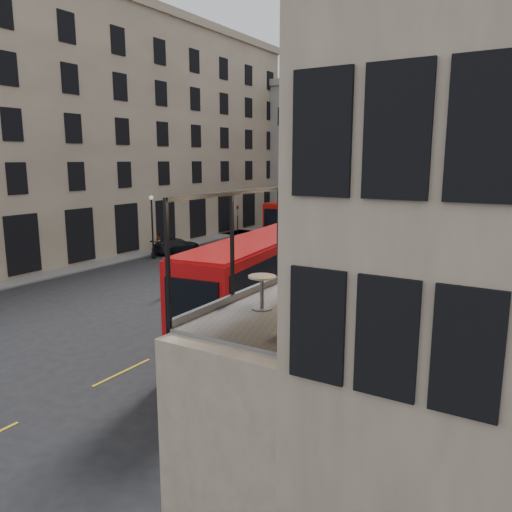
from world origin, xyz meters
The scene contains 31 objects.
ground centered at (0.00, 0.00, 0.00)m, with size 140.00×140.00×0.00m, color black.
host_building_main centered at (9.95, 0.00, 7.79)m, with size 7.26×11.40×15.10m.
host_frontage centered at (6.50, 0.00, 2.25)m, with size 3.00×11.00×4.50m, color #C4AF93.
cafe_floor centered at (6.50, 0.00, 4.55)m, with size 3.00×10.00×0.10m, color slate.
building_left centered at (-26.96, 20.00, 11.38)m, with size 14.60×50.60×22.00m.
gateway centered at (-5.00, 47.99, 9.39)m, with size 35.00×10.60×18.00m.
pavement_far centered at (-6.00, 38.00, 0.06)m, with size 40.00×12.00×0.12m, color slate.
pavement_left centered at (-22.00, 12.00, 0.06)m, with size 8.00×48.00×0.12m, color slate.
traffic_light_near centered at (-1.00, 12.00, 2.42)m, with size 0.16×0.20×3.80m.
traffic_light_far centered at (-15.00, 28.00, 2.42)m, with size 0.16×0.20×3.80m.
street_lamp_a centered at (-17.00, 18.00, 2.39)m, with size 0.36×0.36×5.33m.
street_lamp_b centered at (-6.00, 34.00, 2.39)m, with size 0.36×0.36×5.33m.
bus_near centered at (0.50, 6.36, 2.67)m, with size 4.14×12.14×4.75m.
bus_far centered at (-12.87, 35.41, 2.21)m, with size 3.12×10.01×3.93m.
car_a centered at (-4.04, 17.38, 0.74)m, with size 1.74×4.32×1.47m, color #A7A9AF.
car_b centered at (-2.21, 23.65, 0.82)m, with size 1.73×4.96×1.63m, color #9B1609.
car_c centered at (-17.00, 21.02, 0.67)m, with size 1.88×4.62×1.34m, color black.
bicycle centered at (-5.51, 10.33, 0.45)m, with size 0.59×1.70×0.89m, color gray.
cyclist centered at (-8.06, 9.82, 0.80)m, with size 0.58×0.38×1.59m, color #FFFC1A.
pedestrian_a centered at (-16.00, 35.79, 0.89)m, with size 0.87×0.68×1.79m, color gray.
pedestrian_b centered at (-6.36, 38.29, 0.89)m, with size 1.15×0.66×1.78m, color gray.
pedestrian_c centered at (-1.87, 35.36, 0.96)m, with size 1.13×0.47×1.92m, color gray.
pedestrian_d centered at (2.26, 30.42, 0.92)m, with size 0.90×0.59×1.85m, color gray.
pedestrian_e centered at (-19.00, 20.91, 0.82)m, with size 0.60×0.39×1.63m, color gray.
cafe_table_near centered at (6.01, -2.69, 5.17)m, with size 0.69×0.69×0.86m.
cafe_table_mid centered at (5.91, 0.63, 5.05)m, with size 0.55×0.55×0.69m.
cafe_table_far centered at (5.55, 2.85, 5.15)m, with size 0.66×0.66×0.83m.
cafe_chair_a centered at (7.50, -3.91, 4.89)m, with size 0.47×0.47×0.94m.
cafe_chair_b centered at (7.23, -0.15, 4.87)m, with size 0.45×0.45×0.88m.
cafe_chair_c centered at (7.03, 0.34, 4.84)m, with size 0.44×0.44×0.77m.
cafe_chair_d centered at (7.06, 4.02, 4.89)m, with size 0.53×0.53×0.95m.
Camera 1 is at (12.15, -13.04, 8.30)m, focal length 35.00 mm.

